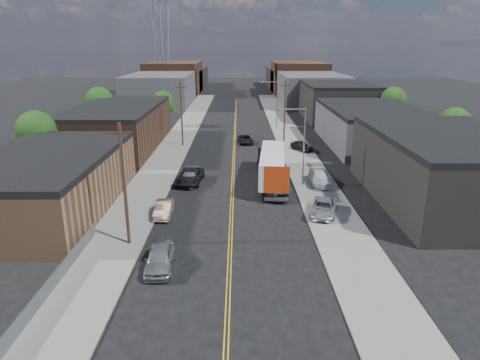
{
  "coord_description": "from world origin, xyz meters",
  "views": [
    {
      "loc": [
        0.69,
        -21.53,
        15.55
      ],
      "look_at": [
        0.82,
        19.4,
        2.5
      ],
      "focal_mm": 32.0,
      "sensor_mm": 36.0,
      "label": 1
    }
  ],
  "objects_px": {
    "car_right_lot_a": "(324,208)",
    "car_right_lot_c": "(302,146)",
    "car_right_lot_b": "(319,178)",
    "car_left_d": "(190,177)",
    "car_left_c": "(190,177)",
    "car_ahead_truck": "(245,139)",
    "car_left_a": "(160,258)",
    "semi_truck": "(271,163)",
    "car_left_b": "(164,209)"
  },
  "relations": [
    {
      "from": "semi_truck",
      "to": "car_right_lot_b",
      "type": "xyz_separation_m",
      "value": [
        5.4,
        -1.48,
        -1.38
      ]
    },
    {
      "from": "car_left_c",
      "to": "car_right_lot_c",
      "type": "bearing_deg",
      "value": 50.29
    },
    {
      "from": "car_left_b",
      "to": "car_right_lot_a",
      "type": "relative_size",
      "value": 0.84
    },
    {
      "from": "car_left_a",
      "to": "car_ahead_truck",
      "type": "xyz_separation_m",
      "value": [
        6.81,
        41.08,
        -0.18
      ]
    },
    {
      "from": "car_left_a",
      "to": "car_right_lot_b",
      "type": "xyz_separation_m",
      "value": [
        14.9,
        19.03,
        0.06
      ]
    },
    {
      "from": "semi_truck",
      "to": "car_ahead_truck",
      "type": "height_order",
      "value": "semi_truck"
    },
    {
      "from": "semi_truck",
      "to": "car_left_d",
      "type": "xyz_separation_m",
      "value": [
        -9.5,
        -0.63,
        -1.52
      ]
    },
    {
      "from": "car_right_lot_a",
      "to": "car_right_lot_c",
      "type": "height_order",
      "value": "car_right_lot_c"
    },
    {
      "from": "car_right_lot_a",
      "to": "car_right_lot_c",
      "type": "bearing_deg",
      "value": 101.53
    },
    {
      "from": "car_left_d",
      "to": "car_ahead_truck",
      "type": "xyz_separation_m",
      "value": [
        6.81,
        21.19,
        -0.1
      ]
    },
    {
      "from": "car_left_a",
      "to": "car_right_lot_c",
      "type": "distance_m",
      "value": 38.57
    },
    {
      "from": "car_right_lot_b",
      "to": "car_right_lot_c",
      "type": "xyz_separation_m",
      "value": [
        0.35,
        16.39,
        -0.02
      ]
    },
    {
      "from": "car_left_c",
      "to": "car_left_d",
      "type": "xyz_separation_m",
      "value": [
        0.0,
        0.0,
        -0.06
      ]
    },
    {
      "from": "car_right_lot_a",
      "to": "car_right_lot_b",
      "type": "bearing_deg",
      "value": 97.54
    },
    {
      "from": "car_left_c",
      "to": "car_right_lot_a",
      "type": "xyz_separation_m",
      "value": [
        13.71,
        -10.0,
        0.04
      ]
    },
    {
      "from": "semi_truck",
      "to": "car_left_b",
      "type": "bearing_deg",
      "value": -130.71
    },
    {
      "from": "car_right_lot_b",
      "to": "car_ahead_truck",
      "type": "height_order",
      "value": "car_right_lot_b"
    },
    {
      "from": "car_right_lot_c",
      "to": "car_left_b",
      "type": "bearing_deg",
      "value": -151.49
    },
    {
      "from": "semi_truck",
      "to": "car_left_c",
      "type": "bearing_deg",
      "value": -170.95
    },
    {
      "from": "car_left_c",
      "to": "car_ahead_truck",
      "type": "bearing_deg",
      "value": 76.93
    },
    {
      "from": "semi_truck",
      "to": "car_left_b",
      "type": "distance_m",
      "value": 15.25
    },
    {
      "from": "car_right_lot_b",
      "to": "car_left_d",
      "type": "bearing_deg",
      "value": 176.7
    },
    {
      "from": "car_left_a",
      "to": "car_ahead_truck",
      "type": "relative_size",
      "value": 1.05
    },
    {
      "from": "car_left_d",
      "to": "car_ahead_truck",
      "type": "relative_size",
      "value": 1.11
    },
    {
      "from": "car_left_d",
      "to": "car_right_lot_b",
      "type": "bearing_deg",
      "value": 0.64
    },
    {
      "from": "car_ahead_truck",
      "to": "car_left_d",
      "type": "bearing_deg",
      "value": -115.43
    },
    {
      "from": "car_right_lot_a",
      "to": "car_right_lot_c",
      "type": "distance_m",
      "value": 25.58
    },
    {
      "from": "car_left_c",
      "to": "car_left_d",
      "type": "relative_size",
      "value": 1.13
    },
    {
      "from": "car_left_a",
      "to": "car_left_d",
      "type": "relative_size",
      "value": 0.94
    },
    {
      "from": "car_left_a",
      "to": "car_left_c",
      "type": "xyz_separation_m",
      "value": [
        0.0,
        19.89,
        -0.01
      ]
    },
    {
      "from": "car_left_b",
      "to": "car_left_c",
      "type": "bearing_deg",
      "value": 80.26
    },
    {
      "from": "car_left_c",
      "to": "car_left_d",
      "type": "height_order",
      "value": "car_left_c"
    },
    {
      "from": "semi_truck",
      "to": "car_right_lot_c",
      "type": "xyz_separation_m",
      "value": [
        5.75,
        14.91,
        -1.39
      ]
    },
    {
      "from": "car_right_lot_a",
      "to": "car_left_b",
      "type": "bearing_deg",
      "value": -165.34
    },
    {
      "from": "semi_truck",
      "to": "car_right_lot_c",
      "type": "distance_m",
      "value": 16.04
    },
    {
      "from": "semi_truck",
      "to": "car_right_lot_b",
      "type": "relative_size",
      "value": 3.03
    },
    {
      "from": "car_right_lot_c",
      "to": "car_ahead_truck",
      "type": "bearing_deg",
      "value": 117.87
    },
    {
      "from": "car_right_lot_a",
      "to": "car_right_lot_b",
      "type": "height_order",
      "value": "car_right_lot_b"
    },
    {
      "from": "car_right_lot_b",
      "to": "car_ahead_truck",
      "type": "xyz_separation_m",
      "value": [
        -8.09,
        22.04,
        -0.25
      ]
    },
    {
      "from": "car_left_a",
      "to": "car_right_lot_c",
      "type": "xyz_separation_m",
      "value": [
        15.25,
        35.42,
        0.05
      ]
    },
    {
      "from": "car_right_lot_a",
      "to": "car_right_lot_c",
      "type": "relative_size",
      "value": 1.19
    },
    {
      "from": "semi_truck",
      "to": "car_right_lot_b",
      "type": "bearing_deg",
      "value": -10.12
    },
    {
      "from": "car_left_c",
      "to": "car_left_a",
      "type": "bearing_deg",
      "value": -85.25
    },
    {
      "from": "car_right_lot_a",
      "to": "car_ahead_truck",
      "type": "relative_size",
      "value": 1.09
    },
    {
      "from": "car_left_d",
      "to": "car_right_lot_a",
      "type": "bearing_deg",
      "value": -32.2
    },
    {
      "from": "semi_truck",
      "to": "car_left_c",
      "type": "relative_size",
      "value": 2.65
    },
    {
      "from": "car_right_lot_c",
      "to": "car_ahead_truck",
      "type": "height_order",
      "value": "car_right_lot_c"
    },
    {
      "from": "car_ahead_truck",
      "to": "semi_truck",
      "type": "bearing_deg",
      "value": -90.16
    },
    {
      "from": "car_left_c",
      "to": "car_right_lot_b",
      "type": "bearing_deg",
      "value": 1.48
    },
    {
      "from": "car_left_a",
      "to": "car_right_lot_a",
      "type": "relative_size",
      "value": 0.96
    }
  ]
}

